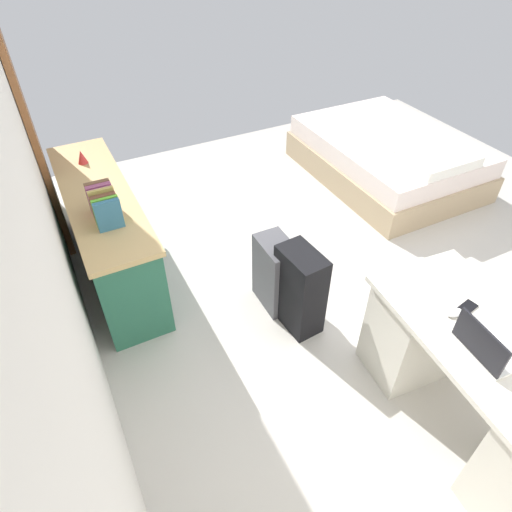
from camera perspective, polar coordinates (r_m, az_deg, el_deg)
The scene contains 13 objects.
ground_plane at distance 3.81m, azimuth 13.24°, elevation -2.99°, with size 5.85×5.85×0.00m, color beige.
wall_back at distance 2.34m, azimuth -26.47°, elevation 4.22°, with size 4.85×0.10×2.66m, color silver.
door_wooden at distance 4.16m, azimuth -26.99°, elevation 14.56°, with size 0.88×0.05×2.04m, color brown.
desk at distance 2.87m, azimuth 26.46°, elevation -14.92°, with size 1.49×0.79×0.74m.
credenza at distance 3.76m, azimuth -18.48°, elevation 2.84°, with size 1.80×0.48×0.77m.
bed at distance 5.14m, azimuth 16.46°, elevation 12.09°, with size 1.91×1.41×0.58m.
suitcase_black at distance 3.17m, azimuth 5.62°, elevation -4.38°, with size 0.36×0.22×0.66m, color black.
suitcase_spare_grey at distance 3.34m, azimuth 2.54°, elevation -2.28°, with size 0.36×0.22×0.58m, color #4C4C51.
laptop at distance 2.52m, azimuth 27.39°, elevation -10.26°, with size 0.33×0.25×0.21m.
computer_mouse at distance 2.67m, azimuth 24.10°, elevation -6.64°, with size 0.06×0.10×0.03m, color white.
cell_phone_by_mouse at distance 2.74m, azimuth 25.37°, elevation -6.05°, with size 0.07×0.14×0.01m, color black.
book_row at distance 3.18m, azimuth -18.88°, elevation 6.20°, with size 0.32×0.17×0.22m.
figurine_small at distance 3.96m, azimuth -21.45°, elevation 11.75°, with size 0.08×0.08×0.11m, color red.
Camera 1 is at (-1.99, 2.00, 2.56)m, focal length 31.20 mm.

